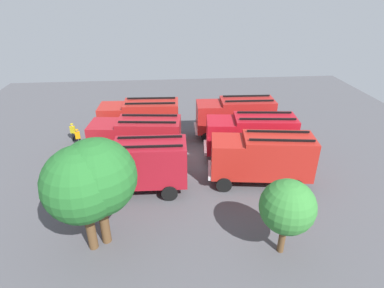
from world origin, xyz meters
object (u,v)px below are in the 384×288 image
at_px(fire_truck_1, 140,118).
at_px(fire_truck_3, 137,138).
at_px(tree_0, 287,207).
at_px(fire_truck_5, 135,164).
at_px(fire_truck_4, 262,157).
at_px(tree_2, 82,185).
at_px(traffic_cone_0, 107,128).
at_px(fire_truck_0, 235,116).
at_px(fire_truck_2, 251,135).
at_px(tree_1, 97,178).
at_px(firefighter_0, 73,131).
at_px(firefighter_1, 78,137).

height_order(fire_truck_1, fire_truck_3, same).
bearing_deg(fire_truck_3, tree_0, 134.70).
bearing_deg(fire_truck_5, fire_truck_4, -176.79).
bearing_deg(fire_truck_1, fire_truck_4, 141.15).
height_order(tree_2, traffic_cone_0, tree_2).
distance_m(fire_truck_0, tree_2, 17.03).
height_order(fire_truck_2, fire_truck_3, same).
distance_m(fire_truck_2, tree_1, 13.62).
relative_size(fire_truck_1, firefighter_0, 4.35).
height_order(fire_truck_1, tree_0, tree_0).
xyz_separation_m(fire_truck_5, tree_1, (1.41, 4.78, 2.10)).
height_order(fire_truck_4, tree_1, tree_1).
bearing_deg(fire_truck_2, tree_0, 91.04).
relative_size(fire_truck_1, tree_1, 1.16).
relative_size(fire_truck_3, firefighter_1, 4.62).
height_order(fire_truck_2, tree_0, tree_0).
bearing_deg(firefighter_0, fire_truck_0, 106.34).
distance_m(firefighter_0, traffic_cone_0, 3.28).
relative_size(fire_truck_1, fire_truck_3, 0.98).
distance_m(fire_truck_2, tree_0, 10.27).
bearing_deg(firefighter_0, firefighter_1, 49.78).
relative_size(firefighter_0, tree_1, 0.27).
height_order(firefighter_0, tree_1, tree_1).
xyz_separation_m(tree_0, traffic_cone_0, (11.77, -16.59, -2.62)).
bearing_deg(tree_2, fire_truck_2, -140.57).
xyz_separation_m(fire_truck_0, firefighter_0, (14.92, -0.51, -1.22)).
bearing_deg(tree_1, fire_truck_3, -97.80).
bearing_deg(fire_truck_4, fire_truck_0, -80.49).
height_order(fire_truck_1, fire_truck_2, same).
bearing_deg(fire_truck_1, tree_2, 84.37).
distance_m(fire_truck_0, tree_1, 16.32).
height_order(fire_truck_3, fire_truck_5, same).
xyz_separation_m(fire_truck_2, firefighter_1, (14.61, -3.51, -1.26)).
xyz_separation_m(fire_truck_0, tree_1, (9.95, 12.76, 2.10)).
relative_size(firefighter_1, tree_0, 0.36).
distance_m(fire_truck_2, firefighter_0, 16.06).
relative_size(fire_truck_4, tree_1, 1.18).
bearing_deg(fire_truck_5, fire_truck_3, -85.40).
relative_size(fire_truck_1, fire_truck_5, 1.00).
distance_m(fire_truck_1, fire_truck_5, 8.12).
distance_m(fire_truck_1, fire_truck_4, 11.93).
bearing_deg(fire_truck_5, fire_truck_0, -135.22).
xyz_separation_m(fire_truck_4, tree_0, (0.70, 6.59, 0.82)).
height_order(fire_truck_4, tree_2, tree_2).
bearing_deg(traffic_cone_0, fire_truck_1, 148.94).
relative_size(firefighter_0, tree_0, 0.38).
xyz_separation_m(fire_truck_1, fire_truck_2, (-9.09, 4.28, 0.00)).
distance_m(fire_truck_4, firefighter_0, 17.33).
bearing_deg(fire_truck_1, traffic_cone_0, -28.55).
relative_size(fire_truck_0, fire_truck_1, 1.00).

